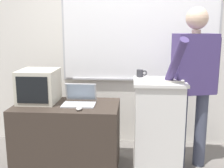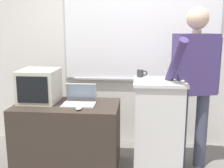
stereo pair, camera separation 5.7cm
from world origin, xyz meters
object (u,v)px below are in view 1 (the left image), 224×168
wireless_keyboard (162,81)px  crt_monitor (39,86)px  computer_mouse_by_laptop (79,108)px  person_presenter (194,77)px  computer_mouse_by_keyboard (182,80)px  coffee_mug (140,73)px  side_desk (68,136)px  lectern_podium (158,124)px  laptop (80,98)px

wireless_keyboard → crt_monitor: bearing=176.8°
computer_mouse_by_laptop → person_presenter: bearing=15.1°
computer_mouse_by_keyboard → coffee_mug: bearing=148.7°
side_desk → computer_mouse_by_keyboard: (1.19, 0.01, 0.63)m
computer_mouse_by_laptop → crt_monitor: bearing=150.5°
side_desk → computer_mouse_by_laptop: computer_mouse_by_laptop is taller
person_presenter → side_desk: bearing=170.6°
lectern_podium → side_desk: (-0.97, -0.07, -0.13)m
computer_mouse_by_keyboard → coffee_mug: size_ratio=0.86×
person_presenter → wireless_keyboard: size_ratio=4.11×
laptop → computer_mouse_by_laptop: laptop is taller
wireless_keyboard → computer_mouse_by_keyboard: (0.19, -0.00, 0.01)m
side_desk → coffee_mug: bearing=18.4°
side_desk → laptop: laptop is taller
lectern_podium → person_presenter: 0.62m
crt_monitor → coffee_mug: (1.10, 0.17, 0.12)m
crt_monitor → computer_mouse_by_laptop: bearing=-29.5°
wireless_keyboard → laptop: bearing=177.8°
computer_mouse_by_keyboard → side_desk: bearing=-179.6°
side_desk → computer_mouse_by_laptop: size_ratio=10.98×
person_presenter → computer_mouse_by_laptop: person_presenter is taller
side_desk → laptop: 0.44m
laptop → side_desk: bearing=-161.8°
person_presenter → laptop: 1.22m
side_desk → wireless_keyboard: bearing=0.6°
wireless_keyboard → computer_mouse_by_laptop: 0.88m
wireless_keyboard → crt_monitor: (-1.32, 0.07, -0.09)m
wireless_keyboard → coffee_mug: coffee_mug is taller
wireless_keyboard → computer_mouse_by_laptop: (-0.82, -0.21, -0.25)m
lectern_podium → crt_monitor: (-1.29, 0.01, 0.40)m
wireless_keyboard → crt_monitor: crt_monitor is taller
computer_mouse_by_laptop → computer_mouse_by_keyboard: size_ratio=1.00×
computer_mouse_by_laptop → coffee_mug: coffee_mug is taller
person_presenter → wireless_keyboard: bearing=-176.6°
coffee_mug → wireless_keyboard: bearing=-48.5°
side_desk → person_presenter: (1.33, 0.12, 0.64)m
crt_monitor → coffee_mug: crt_monitor is taller
coffee_mug → laptop: bearing=-161.6°
crt_monitor → wireless_keyboard: bearing=-3.2°
side_desk → computer_mouse_by_laptop: bearing=-48.7°
computer_mouse_by_laptop → computer_mouse_by_keyboard: bearing=11.3°
laptop → coffee_mug: (0.64, 0.21, 0.24)m
crt_monitor → coffee_mug: bearing=9.1°
lectern_podium → computer_mouse_by_laptop: 0.88m
lectern_podium → computer_mouse_by_laptop: (-0.80, -0.27, 0.24)m
laptop → coffee_mug: 0.72m
laptop → lectern_podium: bearing=2.0°
wireless_keyboard → lectern_podium: bearing=110.9°
side_desk → computer_mouse_by_laptop: (0.17, -0.20, 0.37)m
coffee_mug → side_desk: bearing=-161.6°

